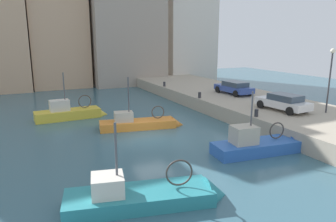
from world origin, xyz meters
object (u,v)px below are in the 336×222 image
(mooring_bollard_north, at_px, (164,84))
(parked_car_white, at_px, (283,102))
(fishing_boat_orange, at_px, (142,126))
(mooring_bollard_south, at_px, (256,113))
(fishing_boat_blue, at_px, (259,150))
(fishing_boat_teal, at_px, (149,201))
(parked_car_blue, at_px, (234,87))
(mooring_bollard_mid, at_px, (200,95))
(quay_streetlamp, at_px, (331,70))
(fishing_boat_yellow, at_px, (72,117))

(mooring_bollard_north, bearing_deg, parked_car_white, -78.12)
(fishing_boat_orange, xyz_separation_m, mooring_bollard_south, (7.09, -4.69, 1.37))
(fishing_boat_blue, bearing_deg, mooring_bollard_north, 82.53)
(fishing_boat_teal, height_order, parked_car_blue, fishing_boat_teal)
(mooring_bollard_mid, relative_size, quay_streetlamp, 0.11)
(fishing_boat_blue, relative_size, fishing_boat_orange, 0.93)
(parked_car_blue, height_order, mooring_bollard_mid, parked_car_blue)
(fishing_boat_yellow, height_order, parked_car_white, fishing_boat_yellow)
(fishing_boat_teal, height_order, fishing_boat_yellow, fishing_boat_yellow)
(fishing_boat_yellow, distance_m, mooring_bollard_north, 13.06)
(fishing_boat_orange, relative_size, fishing_boat_teal, 0.94)
(fishing_boat_teal, distance_m, mooring_bollard_south, 12.59)
(fishing_boat_yellow, bearing_deg, quay_streetlamp, -33.38)
(mooring_bollard_south, relative_size, mooring_bollard_mid, 1.00)
(fishing_boat_blue, xyz_separation_m, parked_car_blue, (6.81, 11.78, 1.72))
(mooring_bollard_north, height_order, quay_streetlamp, quay_streetlamp)
(fishing_boat_orange, height_order, quay_streetlamp, quay_streetlamp)
(parked_car_blue, bearing_deg, mooring_bollard_north, 119.30)
(parked_car_white, relative_size, mooring_bollard_north, 7.98)
(fishing_boat_yellow, height_order, mooring_bollard_mid, fishing_boat_yellow)
(quay_streetlamp, bearing_deg, fishing_boat_yellow, 146.62)
(fishing_boat_blue, relative_size, fishing_boat_teal, 0.87)
(parked_car_blue, bearing_deg, fishing_boat_blue, -120.01)
(quay_streetlamp, bearing_deg, mooring_bollard_north, 108.09)
(mooring_bollard_south, height_order, mooring_bollard_north, same)
(fishing_boat_blue, bearing_deg, parked_car_white, 35.12)
(fishing_boat_yellow, relative_size, quay_streetlamp, 1.28)
(fishing_boat_yellow, bearing_deg, parked_car_blue, -5.88)
(mooring_bollard_south, bearing_deg, quay_streetlamp, -12.91)
(mooring_bollard_north, distance_m, quay_streetlamp, 18.44)
(fishing_boat_yellow, bearing_deg, fishing_boat_teal, -87.70)
(fishing_boat_blue, bearing_deg, mooring_bollard_south, 53.09)
(mooring_bollard_mid, bearing_deg, parked_car_blue, 5.37)
(fishing_boat_orange, relative_size, parked_car_white, 1.52)
(mooring_bollard_mid, distance_m, quay_streetlamp, 11.28)
(mooring_bollard_north, bearing_deg, parked_car_blue, -60.70)
(mooring_bollard_south, bearing_deg, fishing_boat_yellow, 139.00)
(parked_car_blue, xyz_separation_m, mooring_bollard_south, (-4.27, -8.40, -0.40))
(mooring_bollard_south, relative_size, quay_streetlamp, 0.11)
(quay_streetlamp, bearing_deg, parked_car_blue, 98.13)
(parked_car_white, distance_m, quay_streetlamp, 4.04)
(fishing_boat_teal, height_order, parked_car_white, fishing_boat_teal)
(fishing_boat_yellow, xyz_separation_m, mooring_bollard_mid, (11.54, -2.03, 1.34))
(fishing_boat_orange, distance_m, mooring_bollard_south, 8.61)
(parked_car_white, distance_m, mooring_bollard_north, 15.67)
(fishing_boat_orange, bearing_deg, fishing_boat_teal, -109.27)
(fishing_boat_yellow, distance_m, quay_streetlamp, 21.03)
(fishing_boat_yellow, relative_size, mooring_bollard_north, 11.27)
(parked_car_blue, bearing_deg, fishing_boat_yellow, 174.12)
(fishing_boat_teal, bearing_deg, fishing_boat_yellow, 92.30)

